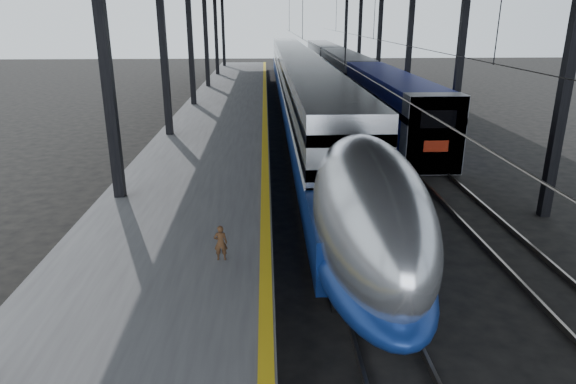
{
  "coord_description": "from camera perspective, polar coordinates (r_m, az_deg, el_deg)",
  "views": [
    {
      "loc": [
        -0.64,
        -12.29,
        7.01
      ],
      "look_at": [
        -0.0,
        2.26,
        2.0
      ],
      "focal_mm": 32.0,
      "sensor_mm": 36.0,
      "label": 1
    }
  ],
  "objects": [
    {
      "name": "yellow_strip",
      "position": [
        32.84,
        -2.59,
        8.43
      ],
      "size": [
        0.3,
        80.0,
        0.01
      ],
      "primitive_type": "cube",
      "color": "gold",
      "rests_on": "platform"
    },
    {
      "name": "ground",
      "position": [
        14.16,
        0.43,
        -10.68
      ],
      "size": [
        160.0,
        160.0,
        0.0
      ],
      "primitive_type": "plane",
      "color": "black",
      "rests_on": "ground"
    },
    {
      "name": "rails",
      "position": [
        33.42,
        6.45,
        6.89
      ],
      "size": [
        6.52,
        80.0,
        0.16
      ],
      "color": "slate",
      "rests_on": "ground"
    },
    {
      "name": "tgv_train",
      "position": [
        40.23,
        1.31,
        11.75
      ],
      "size": [
        2.91,
        65.2,
        4.18
      ],
      "color": "#B8BBBF",
      "rests_on": "ground"
    },
    {
      "name": "second_train",
      "position": [
        50.34,
        6.4,
        13.01
      ],
      "size": [
        2.68,
        56.05,
        3.69
      ],
      "color": "navy",
      "rests_on": "ground"
    },
    {
      "name": "platform",
      "position": [
        33.06,
        -7.48,
        7.46
      ],
      "size": [
        6.0,
        80.0,
        1.0
      ],
      "primitive_type": "cube",
      "color": "#4C4C4F",
      "rests_on": "ground"
    },
    {
      "name": "child",
      "position": [
        13.38,
        -7.49,
        -5.62
      ],
      "size": [
        0.35,
        0.24,
        0.95
      ],
      "primitive_type": "imported",
      "rotation": [
        0.0,
        0.0,
        3.17
      ],
      "color": "#492D18",
      "rests_on": "platform"
    }
  ]
}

